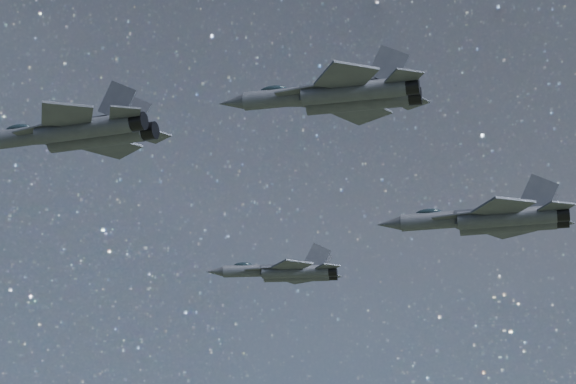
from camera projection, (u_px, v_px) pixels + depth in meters
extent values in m
cylinder|color=#343741|center=(31.00, 136.00, 80.13)|extent=(7.48, 4.60, 1.58)
ellipsoid|color=black|center=(19.00, 129.00, 80.74)|extent=(2.64, 1.99, 0.78)
cube|color=#343741|center=(87.00, 129.00, 78.58)|extent=(8.19, 4.89, 1.32)
cylinder|color=#343741|center=(85.00, 129.00, 77.40)|extent=(8.40, 5.03, 1.58)
cylinder|color=#343741|center=(97.00, 138.00, 79.22)|extent=(8.40, 5.03, 1.58)
cylinder|color=black|center=(137.00, 122.00, 76.04)|extent=(1.81, 1.88, 1.46)
cylinder|color=black|center=(148.00, 131.00, 77.86)|extent=(1.81, 1.88, 1.46)
cube|color=#343741|center=(41.00, 128.00, 78.33)|extent=(4.93, 4.00, 0.12)
cube|color=#343741|center=(58.00, 141.00, 80.79)|extent=(5.39, 2.36, 0.12)
cube|color=#343741|center=(67.00, 115.00, 75.33)|extent=(4.36, 4.80, 0.20)
cube|color=#343741|center=(109.00, 146.00, 81.54)|extent=(5.76, 5.61, 0.20)
cube|color=#343741|center=(125.00, 114.00, 75.03)|extent=(2.55, 2.73, 0.15)
cube|color=#343741|center=(151.00, 135.00, 79.23)|extent=(3.42, 3.37, 0.15)
cube|color=#343741|center=(117.00, 101.00, 76.94)|extent=(3.15, 1.89, 3.61)
cube|color=#343741|center=(132.00, 113.00, 79.22)|extent=(3.37, 1.37, 3.61)
cylinder|color=#343741|center=(252.00, 271.00, 110.06)|extent=(6.77, 2.77, 1.40)
cone|color=#343741|center=(215.00, 272.00, 110.43)|extent=(2.37, 1.68, 1.25)
ellipsoid|color=black|center=(243.00, 265.00, 110.37)|extent=(2.28, 1.37, 0.69)
cube|color=#343741|center=(293.00, 270.00, 109.65)|extent=(7.46, 2.86, 1.16)
cylinder|color=#343741|center=(295.00, 272.00, 108.64)|extent=(7.65, 2.95, 1.40)
cylinder|color=#343741|center=(297.00, 276.00, 110.33)|extent=(7.65, 2.95, 1.40)
cylinder|color=black|center=(332.00, 271.00, 108.29)|extent=(1.41, 1.51, 1.29)
cylinder|color=black|center=(332.00, 275.00, 109.97)|extent=(1.41, 1.51, 1.29)
cube|color=#343741|center=(265.00, 269.00, 108.75)|extent=(4.67, 2.74, 0.11)
cube|color=#343741|center=(267.00, 274.00, 111.03)|extent=(4.68, 1.08, 0.11)
cube|color=#343741|center=(292.00, 265.00, 106.69)|extent=(4.51, 4.78, 0.18)
cube|color=#343741|center=(297.00, 279.00, 112.43)|extent=(5.13, 5.13, 0.18)
cube|color=#343741|center=(328.00, 267.00, 107.28)|extent=(2.65, 2.76, 0.13)
cube|color=#343741|center=(330.00, 276.00, 111.16)|extent=(3.03, 3.04, 0.13)
cube|color=#343741|center=(318.00, 256.00, 108.76)|extent=(3.02, 1.04, 3.19)
cube|color=#343741|center=(319.00, 261.00, 110.87)|extent=(3.11, 0.57, 3.19)
cylinder|color=#343741|center=(288.00, 97.00, 70.12)|extent=(6.64, 3.51, 1.38)
cone|color=#343741|center=(232.00, 103.00, 71.00)|extent=(2.42, 1.88, 1.24)
ellipsoid|color=black|center=(274.00, 90.00, 70.55)|extent=(2.30, 1.59, 0.68)
cube|color=#343741|center=(350.00, 92.00, 69.14)|extent=(7.29, 3.70, 1.15)
cylinder|color=#343741|center=(354.00, 91.00, 68.12)|extent=(7.47, 3.81, 1.38)
cylinder|color=#343741|center=(357.00, 102.00, 69.76)|extent=(7.47, 3.81, 1.38)
cylinder|color=black|center=(411.00, 86.00, 67.27)|extent=(1.51, 1.59, 1.28)
cylinder|color=black|center=(414.00, 96.00, 68.91)|extent=(1.51, 1.59, 1.28)
cube|color=#343741|center=(306.00, 90.00, 68.65)|extent=(4.46, 3.19, 0.11)
cube|color=#343741|center=(313.00, 103.00, 70.85)|extent=(4.70, 1.66, 0.11)
cube|color=#343741|center=(346.00, 77.00, 66.26)|extent=(4.10, 4.44, 0.18)
cube|color=#343741|center=(359.00, 111.00, 71.81)|extent=(5.08, 5.00, 0.18)
cube|color=#343741|center=(404.00, 77.00, 66.34)|extent=(2.40, 2.54, 0.13)
cube|color=#343741|center=(410.00, 101.00, 70.10)|extent=(3.01, 2.99, 0.13)
cube|color=#343741|center=(388.00, 65.00, 67.93)|extent=(2.86, 1.40, 3.15)
cube|color=#343741|center=(392.00, 78.00, 69.97)|extent=(3.02, 0.94, 3.15)
cylinder|color=#343741|center=(443.00, 220.00, 85.53)|extent=(7.43, 4.13, 1.55)
cone|color=#343741|center=(389.00, 224.00, 86.65)|extent=(2.73, 2.17, 1.39)
ellipsoid|color=black|center=(429.00, 213.00, 86.05)|extent=(2.59, 1.84, 0.77)
cube|color=#343741|center=(502.00, 216.00, 84.30)|extent=(8.15, 4.36, 1.29)
cylinder|color=#343741|center=(507.00, 217.00, 83.14)|extent=(8.36, 4.49, 1.55)
cylinder|color=#343741|center=(508.00, 224.00, 84.97)|extent=(8.36, 4.49, 1.55)
cylinder|color=black|center=(561.00, 213.00, 82.07)|extent=(1.73, 1.81, 1.43)
cylinder|color=black|center=(561.00, 220.00, 83.89)|extent=(1.73, 1.81, 1.43)
cube|color=#343741|center=(462.00, 215.00, 83.84)|extent=(4.96, 3.70, 0.12)
cube|color=#343741|center=(464.00, 224.00, 86.30)|extent=(5.29, 2.01, 0.12)
cube|color=#343741|center=(503.00, 207.00, 81.07)|extent=(4.51, 4.91, 0.20)
cube|color=#343741|center=(506.00, 230.00, 87.27)|extent=(5.69, 5.59, 0.20)
cube|color=#343741|center=(557.00, 207.00, 81.04)|extent=(2.64, 2.81, 0.15)
cube|color=#343741|center=(556.00, 223.00, 85.24)|extent=(3.37, 3.34, 0.15)
cube|color=#343741|center=(539.00, 193.00, 82.86)|extent=(3.18, 1.66, 3.54)
cube|color=#343741|center=(539.00, 202.00, 85.14)|extent=(3.37, 1.15, 3.54)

